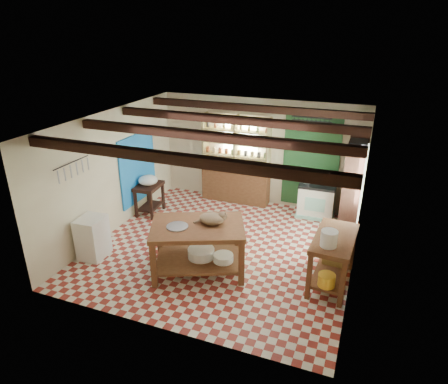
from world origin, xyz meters
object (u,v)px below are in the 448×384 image
at_px(right_counter, 332,260).
at_px(cat, 212,219).
at_px(work_table, 198,248).
at_px(prep_table, 150,199).
at_px(stove, 316,200).
at_px(white_cabinet, 93,237).

xyz_separation_m(right_counter, cat, (-2.10, -0.32, 0.56)).
bearing_deg(work_table, prep_table, 115.99).
xyz_separation_m(work_table, cat, (0.21, 0.15, 0.56)).
xyz_separation_m(stove, white_cabinet, (-3.72, -3.34, 0.01)).
bearing_deg(prep_table, right_counter, -20.52).
xyz_separation_m(work_table, stove, (1.63, 3.05, -0.06)).
distance_m(stove, cat, 3.29).
distance_m(prep_table, right_counter, 4.57).
xyz_separation_m(prep_table, cat, (2.28, -1.63, 0.66)).
distance_m(white_cabinet, right_counter, 4.46).
bearing_deg(cat, stove, 30.42).
bearing_deg(white_cabinet, work_table, 4.15).
xyz_separation_m(white_cabinet, cat, (2.30, 0.44, 0.61)).
bearing_deg(cat, white_cabinet, 157.24).
xyz_separation_m(stove, right_counter, (0.68, -2.58, 0.06)).
relative_size(work_table, stove, 1.98).
height_order(prep_table, white_cabinet, white_cabinet).
distance_m(stove, white_cabinet, 5.00).
bearing_deg(right_counter, work_table, -165.73).
height_order(stove, cat, cat).
relative_size(work_table, right_counter, 1.27).
relative_size(white_cabinet, right_counter, 0.64).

